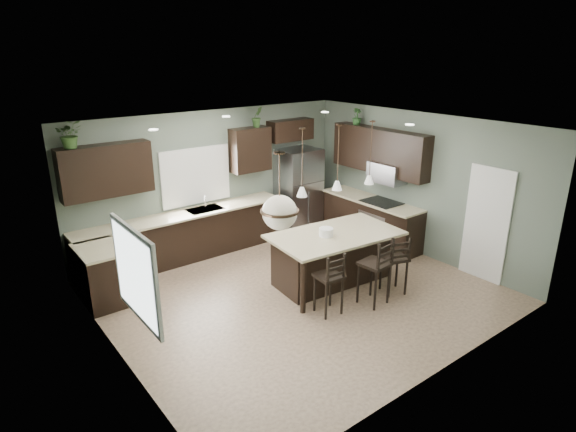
# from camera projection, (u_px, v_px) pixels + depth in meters

# --- Properties ---
(ground) EXTENTS (6.00, 6.00, 0.00)m
(ground) POSITION_uv_depth(u_px,v_px,m) (298.00, 293.00, 8.17)
(ground) COLOR #9E8466
(ground) RESTS_ON ground
(pantry_door) EXTENTS (0.04, 0.82, 2.04)m
(pantry_door) POSITION_uv_depth(u_px,v_px,m) (486.00, 224.00, 8.39)
(pantry_door) COLOR white
(pantry_door) RESTS_ON ground
(window_back) EXTENTS (1.35, 0.02, 1.00)m
(window_back) POSITION_uv_depth(u_px,v_px,m) (196.00, 176.00, 9.47)
(window_back) COLOR white
(window_back) RESTS_ON room_shell
(window_left) EXTENTS (0.02, 1.10, 1.00)m
(window_left) POSITION_uv_depth(u_px,v_px,m) (134.00, 275.00, 5.34)
(window_left) COLOR white
(window_left) RESTS_ON room_shell
(left_return_cabs) EXTENTS (0.60, 0.90, 0.90)m
(left_return_cabs) POSITION_uv_depth(u_px,v_px,m) (101.00, 277.00, 7.73)
(left_return_cabs) COLOR black
(left_return_cabs) RESTS_ON ground
(left_return_countertop) EXTENTS (0.66, 0.96, 0.04)m
(left_return_countertop) POSITION_uv_depth(u_px,v_px,m) (99.00, 250.00, 7.59)
(left_return_countertop) COLOR beige
(left_return_countertop) RESTS_ON left_return_cabs
(back_lower_cabs) EXTENTS (4.20, 0.60, 0.90)m
(back_lower_cabs) POSITION_uv_depth(u_px,v_px,m) (185.00, 237.00, 9.36)
(back_lower_cabs) COLOR black
(back_lower_cabs) RESTS_ON ground
(back_countertop) EXTENTS (4.20, 0.66, 0.04)m
(back_countertop) POSITION_uv_depth(u_px,v_px,m) (184.00, 215.00, 9.19)
(back_countertop) COLOR beige
(back_countertop) RESTS_ON back_lower_cabs
(sink_inset) EXTENTS (0.70, 0.45, 0.01)m
(sink_inset) POSITION_uv_depth(u_px,v_px,m) (205.00, 209.00, 9.45)
(sink_inset) COLOR gray
(sink_inset) RESTS_ON back_countertop
(faucet) EXTENTS (0.02, 0.02, 0.28)m
(faucet) POSITION_uv_depth(u_px,v_px,m) (205.00, 203.00, 9.38)
(faucet) COLOR silver
(faucet) RESTS_ON back_countertop
(back_upper_left) EXTENTS (1.55, 0.34, 0.90)m
(back_upper_left) POSITION_uv_depth(u_px,v_px,m) (106.00, 171.00, 8.21)
(back_upper_left) COLOR black
(back_upper_left) RESTS_ON room_shell
(back_upper_right) EXTENTS (0.85, 0.34, 0.90)m
(back_upper_right) POSITION_uv_depth(u_px,v_px,m) (250.00, 150.00, 9.92)
(back_upper_right) COLOR black
(back_upper_right) RESTS_ON room_shell
(fridge_header) EXTENTS (1.05, 0.34, 0.45)m
(fridge_header) POSITION_uv_depth(u_px,v_px,m) (290.00, 130.00, 10.42)
(fridge_header) COLOR black
(fridge_header) RESTS_ON room_shell
(right_lower_cabs) EXTENTS (0.60, 2.35, 0.90)m
(right_lower_cabs) POSITION_uv_depth(u_px,v_px,m) (371.00, 221.00, 10.23)
(right_lower_cabs) COLOR black
(right_lower_cabs) RESTS_ON ground
(right_countertop) EXTENTS (0.66, 2.35, 0.04)m
(right_countertop) POSITION_uv_depth(u_px,v_px,m) (372.00, 200.00, 10.07)
(right_countertop) COLOR beige
(right_countertop) RESTS_ON right_lower_cabs
(cooktop) EXTENTS (0.58, 0.75, 0.02)m
(cooktop) POSITION_uv_depth(u_px,v_px,m) (382.00, 202.00, 9.85)
(cooktop) COLOR black
(cooktop) RESTS_ON right_countertop
(wall_oven_front) EXTENTS (0.01, 0.72, 0.60)m
(wall_oven_front) POSITION_uv_depth(u_px,v_px,m) (371.00, 228.00, 9.85)
(wall_oven_front) COLOR gray
(wall_oven_front) RESTS_ON right_lower_cabs
(right_upper_cabs) EXTENTS (0.34, 2.35, 0.90)m
(right_upper_cabs) POSITION_uv_depth(u_px,v_px,m) (379.00, 151.00, 9.81)
(right_upper_cabs) COLOR black
(right_upper_cabs) RESTS_ON room_shell
(microwave) EXTENTS (0.40, 0.75, 0.40)m
(microwave) POSITION_uv_depth(u_px,v_px,m) (387.00, 173.00, 9.71)
(microwave) COLOR gray
(microwave) RESTS_ON right_upper_cabs
(refrigerator) EXTENTS (0.90, 0.74, 1.85)m
(refrigerator) POSITION_uv_depth(u_px,v_px,m) (298.00, 190.00, 10.78)
(refrigerator) COLOR gray
(refrigerator) RESTS_ON ground
(kitchen_island) EXTENTS (2.33, 1.46, 0.92)m
(kitchen_island) POSITION_uv_depth(u_px,v_px,m) (335.00, 258.00, 8.39)
(kitchen_island) COLOR black
(kitchen_island) RESTS_ON ground
(serving_dish) EXTENTS (0.24, 0.24, 0.14)m
(serving_dish) POSITION_uv_depth(u_px,v_px,m) (326.00, 232.00, 8.11)
(serving_dish) COLOR white
(serving_dish) RESTS_ON kitchen_island
(bar_stool_left) EXTENTS (0.42, 0.42, 1.04)m
(bar_stool_left) POSITION_uv_depth(u_px,v_px,m) (329.00, 283.00, 7.39)
(bar_stool_left) COLOR black
(bar_stool_left) RESTS_ON ground
(bar_stool_center) EXTENTS (0.46, 0.46, 1.15)m
(bar_stool_center) POSITION_uv_depth(u_px,v_px,m) (374.00, 271.00, 7.66)
(bar_stool_center) COLOR black
(bar_stool_center) RESTS_ON ground
(bar_stool_right) EXTENTS (0.50, 0.50, 1.04)m
(bar_stool_right) POSITION_uv_depth(u_px,v_px,m) (394.00, 264.00, 8.03)
(bar_stool_right) COLOR black
(bar_stool_right) RESTS_ON ground
(pendant_left) EXTENTS (0.17, 0.17, 1.10)m
(pendant_left) POSITION_uv_depth(u_px,v_px,m) (302.00, 163.00, 7.44)
(pendant_left) COLOR silver
(pendant_left) RESTS_ON room_shell
(pendant_center) EXTENTS (0.17, 0.17, 1.10)m
(pendant_center) POSITION_uv_depth(u_px,v_px,m) (338.00, 158.00, 7.80)
(pendant_center) COLOR white
(pendant_center) RESTS_ON room_shell
(pendant_right) EXTENTS (0.17, 0.17, 1.10)m
(pendant_right) POSITION_uv_depth(u_px,v_px,m) (371.00, 153.00, 8.15)
(pendant_right) COLOR white
(pendant_right) RESTS_ON room_shell
(chandelier) EXTENTS (0.47, 0.47, 0.97)m
(chandelier) POSITION_uv_depth(u_px,v_px,m) (280.00, 191.00, 5.72)
(chandelier) COLOR beige
(chandelier) RESTS_ON room_shell
(plant_back_left) EXTENTS (0.46, 0.42, 0.46)m
(plant_back_left) POSITION_uv_depth(u_px,v_px,m) (70.00, 134.00, 7.68)
(plant_back_left) COLOR #305324
(plant_back_left) RESTS_ON back_upper_left
(plant_back_right) EXTENTS (0.24, 0.19, 0.42)m
(plant_back_right) POSITION_uv_depth(u_px,v_px,m) (257.00, 117.00, 9.77)
(plant_back_right) COLOR #325424
(plant_back_right) RESTS_ON back_upper_right
(plant_right_wall) EXTENTS (0.21, 0.21, 0.35)m
(plant_right_wall) POSITION_uv_depth(u_px,v_px,m) (357.00, 117.00, 10.08)
(plant_right_wall) COLOR #285424
(plant_right_wall) RESTS_ON right_upper_cabs
(room_shell) EXTENTS (6.00, 6.00, 6.00)m
(room_shell) POSITION_uv_depth(u_px,v_px,m) (298.00, 197.00, 7.61)
(room_shell) COLOR #5D6B5D
(room_shell) RESTS_ON ground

